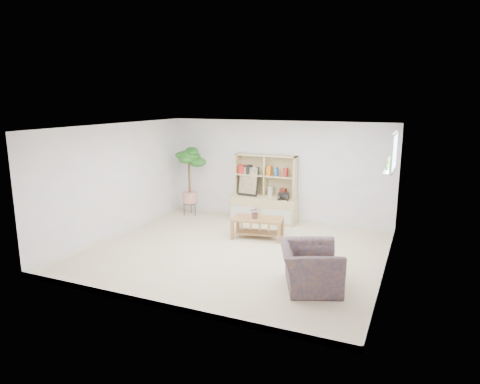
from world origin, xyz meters
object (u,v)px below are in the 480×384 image
at_px(coffee_table, 258,228).
at_px(floor_tree, 189,182).
at_px(storage_unit, 264,189).
at_px(armchair, 310,264).

relative_size(coffee_table, floor_tree, 0.61).
distance_m(storage_unit, floor_tree, 1.94).
bearing_deg(storage_unit, armchair, -58.71).
height_order(coffee_table, armchair, armchair).
relative_size(floor_tree, armchair, 1.66).
bearing_deg(storage_unit, coffee_table, -75.62).
distance_m(floor_tree, armchair, 4.92).
xyz_separation_m(coffee_table, armchair, (1.64, -1.98, 0.17)).
height_order(coffee_table, floor_tree, floor_tree).
bearing_deg(floor_tree, armchair, -37.73).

